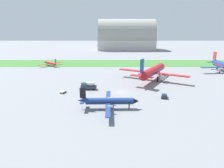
# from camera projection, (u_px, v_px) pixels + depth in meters

# --- Properties ---
(ground_plane) EXTENTS (600.00, 600.00, 0.00)m
(ground_plane) POSITION_uv_depth(u_px,v_px,m) (122.00, 92.00, 85.62)
(ground_plane) COLOR gray
(grass_taxiway_strip) EXTENTS (360.00, 28.00, 0.08)m
(grass_taxiway_strip) POSITION_uv_depth(u_px,v_px,m) (118.00, 63.00, 150.82)
(grass_taxiway_strip) COLOR #3D7533
(grass_taxiway_strip) RESTS_ON ground_plane
(airplane_midfield_jet) EXTENTS (32.08, 32.05, 12.56)m
(airplane_midfield_jet) POSITION_uv_depth(u_px,v_px,m) (153.00, 71.00, 102.55)
(airplane_midfield_jet) COLOR red
(airplane_midfield_jet) RESTS_ON ground_plane
(airplane_foreground_turboprop) EXTENTS (20.20, 23.63, 7.09)m
(airplane_foreground_turboprop) POSITION_uv_depth(u_px,v_px,m) (108.00, 101.00, 67.80)
(airplane_foreground_turboprop) COLOR navy
(airplane_foreground_turboprop) RESTS_ON ground_plane
(airplane_taxiing_turboprop) EXTENTS (12.91, 14.09, 5.38)m
(airplane_taxiing_turboprop) POSITION_uv_depth(u_px,v_px,m) (51.00, 63.00, 139.82)
(airplane_taxiing_turboprop) COLOR red
(airplane_taxiing_turboprop) RESTS_ON ground_plane
(baggage_cart_near_gate) EXTENTS (2.41, 2.81, 0.90)m
(baggage_cart_near_gate) POSITION_uv_depth(u_px,v_px,m) (63.00, 92.00, 84.12)
(baggage_cart_near_gate) COLOR white
(baggage_cart_near_gate) RESTS_ON ground_plane
(fuel_truck_midfield) EXTENTS (6.69, 3.12, 3.29)m
(fuel_truck_midfield) POSITION_uv_depth(u_px,v_px,m) (89.00, 86.00, 88.65)
(fuel_truck_midfield) COLOR #2D333D
(fuel_truck_midfield) RESTS_ON ground_plane
(pushback_tug_by_runway) EXTENTS (2.93, 3.98, 1.95)m
(pushback_tug_by_runway) POSITION_uv_depth(u_px,v_px,m) (164.00, 96.00, 78.25)
(pushback_tug_by_runway) COLOR #2D333D
(pushback_tug_by_runway) RESTS_ON ground_plane
(hangar_distant) EXTENTS (62.70, 31.40, 33.10)m
(hangar_distant) POSITION_uv_depth(u_px,v_px,m) (127.00, 37.00, 232.56)
(hangar_distant) COLOR #BCB7B2
(hangar_distant) RESTS_ON ground_plane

